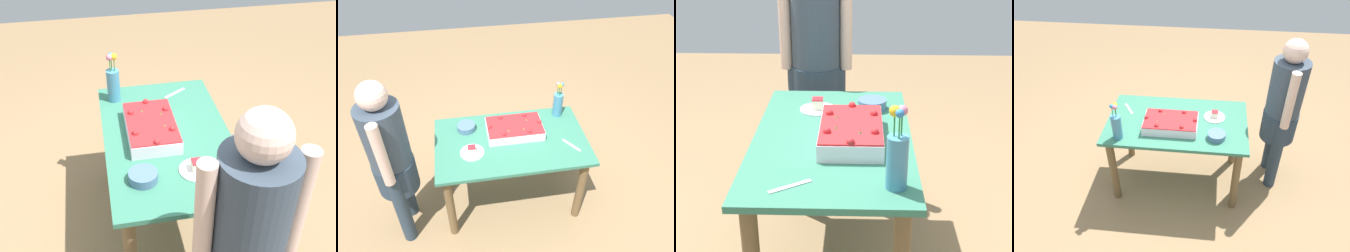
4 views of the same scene
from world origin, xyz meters
TOP-DOWN VIEW (x-y plane):
  - ground_plane at (0.00, 0.00)m, footprint 8.00×8.00m
  - dining_table at (0.00, 0.00)m, footprint 1.25×0.74m
  - sheet_cake at (0.04, 0.09)m, footprint 0.46×0.29m
  - serving_plate_with_slice at (-0.33, -0.09)m, footprint 0.19×0.19m
  - cake_knife at (0.47, -0.14)m, footprint 0.12×0.16m
  - flower_vase at (0.46, 0.27)m, footprint 0.08×0.08m
  - fruit_bowl at (-0.35, 0.19)m, footprint 0.15×0.15m
  - person_standing at (-0.92, -0.15)m, footprint 0.31×0.45m

SIDE VIEW (x-z plane):
  - ground_plane at x=0.00m, z-range 0.00..0.00m
  - dining_table at x=0.00m, z-range 0.23..0.97m
  - cake_knife at x=0.47m, z-range 0.74..0.74m
  - serving_plate_with_slice at x=-0.33m, z-range 0.72..0.79m
  - fruit_bowl at x=-0.35m, z-range 0.74..0.79m
  - sheet_cake at x=0.04m, z-range 0.73..0.84m
  - person_standing at x=-0.92m, z-range 0.11..1.60m
  - flower_vase at x=0.46m, z-range 0.70..1.04m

